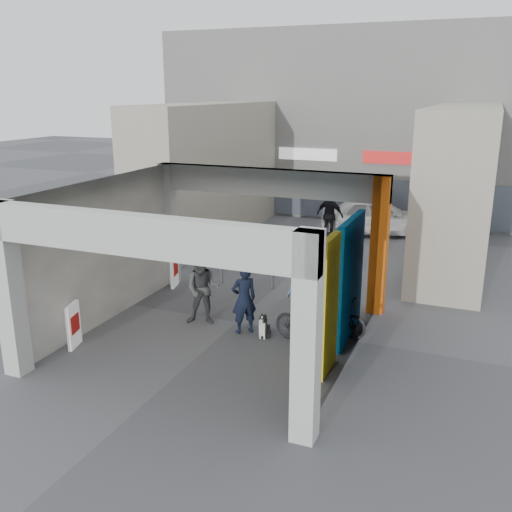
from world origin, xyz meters
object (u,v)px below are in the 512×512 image
at_px(border_collie, 264,327).
at_px(man_back_turned, 203,289).
at_px(cafe_set, 252,257).
at_px(man_elderly, 302,288).
at_px(bicycle_front, 331,315).
at_px(bicycle_rear, 307,323).
at_px(man_with_dog, 244,299).
at_px(man_crates, 330,215).
at_px(white_van, 377,216).
at_px(produce_stand, 238,247).

xyz_separation_m(border_collie, man_back_turned, (-1.66, 0.21, 0.64)).
distance_m(cafe_set, man_elderly, 4.73).
bearing_deg(bicycle_front, bicycle_rear, 165.72).
height_order(cafe_set, man_elderly, man_elderly).
bearing_deg(bicycle_front, border_collie, 130.73).
height_order(man_with_dog, man_crates, man_crates).
distance_m(man_crates, white_van, 2.11).
height_order(man_with_dog, man_elderly, man_with_dog).
height_order(bicycle_rear, white_van, white_van).
xyz_separation_m(produce_stand, man_back_turned, (1.55, -5.55, 0.54)).
bearing_deg(produce_stand, man_elderly, -38.08).
xyz_separation_m(cafe_set, man_back_turned, (0.76, -4.88, 0.60)).
distance_m(man_with_dog, man_back_turned, 1.14).
height_order(produce_stand, white_van, white_van).
height_order(border_collie, bicycle_front, bicycle_front).
bearing_deg(border_collie, produce_stand, 98.33).
xyz_separation_m(produce_stand, man_elderly, (3.68, -4.37, 0.47)).
bearing_deg(white_van, produce_stand, 126.90).
xyz_separation_m(man_back_turned, man_elderly, (2.12, 1.18, -0.07)).
bearing_deg(cafe_set, white_van, 62.24).
distance_m(bicycle_front, bicycle_rear, 0.83).
distance_m(border_collie, man_with_dog, 0.80).
relative_size(man_with_dog, white_van, 0.38).
distance_m(bicycle_front, white_van, 9.95).
bearing_deg(man_with_dog, white_van, -138.97).
xyz_separation_m(cafe_set, produce_stand, (-0.79, 0.67, 0.05)).
bearing_deg(man_elderly, white_van, 108.52).
bearing_deg(man_back_turned, cafe_set, 81.61).
height_order(cafe_set, bicycle_front, bicycle_front).
height_order(man_elderly, man_crates, man_crates).
height_order(man_back_turned, bicycle_rear, man_back_turned).
bearing_deg(bicycle_front, produce_stand, 53.15).
xyz_separation_m(border_collie, man_crates, (-0.99, 9.24, 0.70)).
bearing_deg(man_with_dog, bicycle_front, 157.31).
xyz_separation_m(bicycle_front, white_van, (-0.83, 9.91, 0.28)).
distance_m(man_elderly, bicycle_front, 1.13).
height_order(man_elderly, bicycle_front, man_elderly).
height_order(man_with_dog, bicycle_rear, man_with_dog).
relative_size(man_elderly, bicycle_front, 0.93).
bearing_deg(white_van, man_elderly, 163.66).
height_order(bicycle_front, white_van, white_van).
xyz_separation_m(man_elderly, bicycle_front, (0.90, -0.60, -0.35)).
relative_size(produce_stand, man_crates, 0.68).
height_order(produce_stand, border_collie, produce_stand).
height_order(man_crates, bicycle_front, man_crates).
distance_m(man_elderly, white_van, 9.31).
relative_size(border_collie, man_elderly, 0.37).
xyz_separation_m(border_collie, man_with_dog, (-0.54, 0.08, 0.59)).
distance_m(man_back_turned, bicycle_rear, 2.70).
bearing_deg(man_elderly, produce_stand, 148.96).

